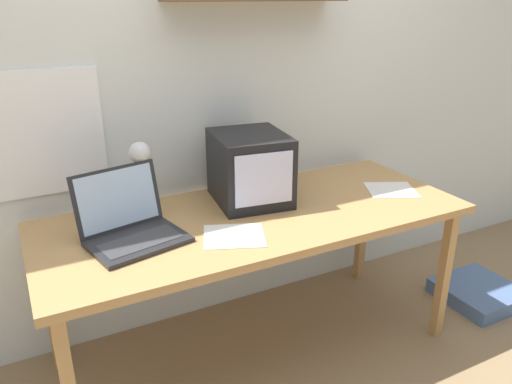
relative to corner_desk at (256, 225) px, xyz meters
The scene contains 10 objects.
ground_plane 0.66m from the corner_desk, ahead, with size 12.00×12.00×0.00m, color #907452.
back_wall 0.79m from the corner_desk, 89.79° to the left, with size 5.60×0.24×2.60m.
corner_desk is the anchor object (origin of this frame).
crt_monitor 0.26m from the corner_desk, 72.84° to the left, with size 0.35×0.40×0.31m.
laptop 0.55m from the corner_desk, behind, with size 0.40×0.37×0.26m.
desk_lamp 0.54m from the corner_desk, 153.83° to the left, with size 0.14×0.17×0.33m.
juice_glass 0.71m from the corner_desk, 155.54° to the left, with size 0.06×0.06×0.11m.
open_notebook 0.24m from the corner_desk, 138.83° to the right, with size 0.30×0.28×0.00m.
loose_paper_near_monitor 0.71m from the corner_desk, ahead, with size 0.29×0.28×0.00m.
floor_cushion 1.45m from the corner_desk, ahead, with size 0.40×0.40×0.08m.
Camera 1 is at (-0.90, -1.73, 1.59)m, focal length 35.00 mm.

